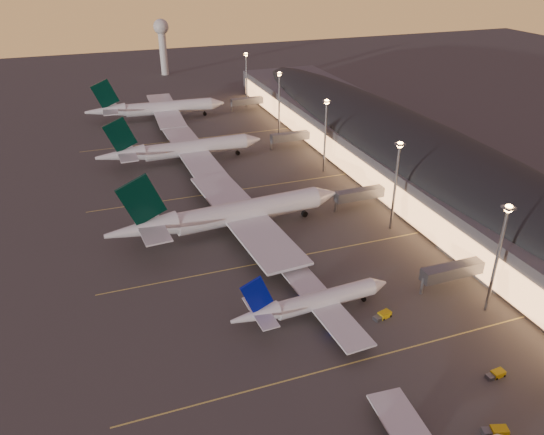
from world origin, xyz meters
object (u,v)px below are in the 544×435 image
(radar_tower, at_px, (162,37))
(airliner_narrow_north, at_px, (313,302))
(airliner_wide_near, at_px, (230,215))
(airliner_wide_far, at_px, (157,109))
(baggage_tug_c, at_px, (383,315))
(airliner_wide_mid, at_px, (182,149))
(baggage_tug_d, at_px, (496,374))
(baggage_tug_a, at_px, (496,431))

(radar_tower, bearing_deg, airliner_narrow_north, -92.49)
(airliner_narrow_north, distance_m, airliner_wide_near, 42.54)
(airliner_wide_far, xyz_separation_m, radar_tower, (19.22, 92.76, 16.72))
(baggage_tug_c, bearing_deg, airliner_wide_near, 98.74)
(airliner_wide_mid, bearing_deg, airliner_narrow_north, -86.87)
(baggage_tug_c, bearing_deg, airliner_wide_mid, 87.57)
(radar_tower, height_order, baggage_tug_d, radar_tower)
(airliner_wide_near, height_order, airliner_wide_far, airliner_wide_near)
(airliner_narrow_north, xyz_separation_m, airliner_wide_far, (-8.38, 156.00, 1.71))
(airliner_narrow_north, relative_size, airliner_wide_far, 0.60)
(airliner_narrow_north, height_order, radar_tower, radar_tower)
(airliner_wide_mid, xyz_separation_m, baggage_tug_d, (33.04, -127.90, -4.51))
(airliner_narrow_north, distance_m, baggage_tug_a, 42.29)
(baggage_tug_c, relative_size, baggage_tug_d, 1.14)
(airliner_wide_near, height_order, airliner_wide_mid, airliner_wide_near)
(airliner_wide_far, height_order, baggage_tug_c, airliner_wide_far)
(airliner_wide_far, relative_size, radar_tower, 1.92)
(baggage_tug_c, bearing_deg, radar_tower, 76.37)
(airliner_wide_mid, xyz_separation_m, baggage_tug_a, (23.98, -138.48, -4.46))
(baggage_tug_c, bearing_deg, airliner_wide_far, 83.51)
(airliner_wide_far, xyz_separation_m, baggage_tug_a, (24.09, -195.16, -4.58))
(airliner_wide_far, bearing_deg, airliner_wide_mid, -87.53)
(airliner_wide_far, relative_size, baggage_tug_a, 13.86)
(airliner_narrow_north, relative_size, baggage_tug_d, 9.55)
(radar_tower, relative_size, baggage_tug_c, 7.29)
(airliner_wide_mid, distance_m, radar_tower, 151.59)
(airliner_wide_near, height_order, radar_tower, radar_tower)
(airliner_wide_far, xyz_separation_m, baggage_tug_c, (22.30, -161.99, -4.59))
(airliner_narrow_north, bearing_deg, airliner_wide_far, 89.73)
(airliner_wide_mid, xyz_separation_m, baggage_tug_c, (22.18, -105.31, -4.46))
(airliner_narrow_north, xyz_separation_m, baggage_tug_d, (24.78, -28.58, -2.93))
(airliner_narrow_north, relative_size, baggage_tug_c, 8.38)
(airliner_wide_near, bearing_deg, airliner_wide_far, 86.50)
(baggage_tug_d, bearing_deg, airliner_wide_far, 95.99)
(airliner_wide_mid, height_order, baggage_tug_d, airliner_wide_mid)
(airliner_narrow_north, relative_size, radar_tower, 1.15)
(baggage_tug_a, xyz_separation_m, baggage_tug_c, (-1.79, 33.16, -0.00))
(airliner_wide_near, distance_m, airliner_wide_mid, 57.37)
(baggage_tug_a, bearing_deg, baggage_tug_d, 67.01)
(baggage_tug_d, bearing_deg, baggage_tug_a, -134.79)
(radar_tower, xyz_separation_m, baggage_tug_a, (4.88, -287.91, -21.30))
(airliner_wide_mid, relative_size, baggage_tug_a, 13.51)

